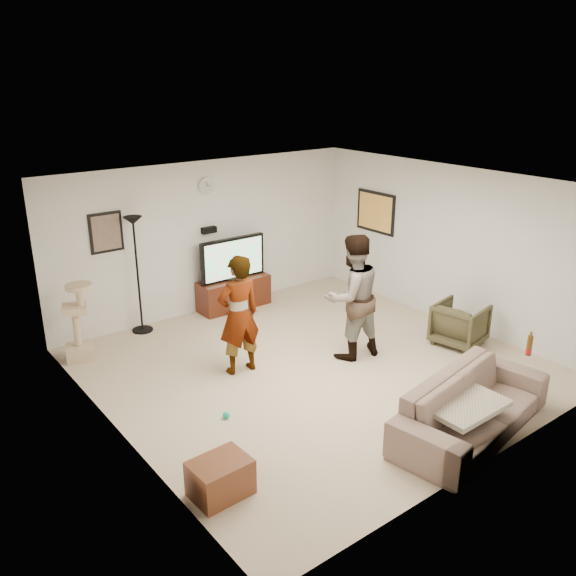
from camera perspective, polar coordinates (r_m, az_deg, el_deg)
floor at (r=8.33m, az=2.38°, el=-7.49°), size 5.50×5.50×0.02m
ceiling at (r=7.51m, az=2.66°, el=9.84°), size 5.50×5.50×0.02m
wall_back at (r=10.00m, az=-7.67°, el=4.83°), size 5.50×0.04×2.50m
wall_front at (r=6.15m, az=19.26°, el=-6.01°), size 5.50×0.04×2.50m
wall_left at (r=6.53m, az=-16.39°, el=-4.13°), size 0.04×5.50×2.50m
wall_right at (r=9.75m, az=15.04°, el=3.94°), size 0.04×5.50×2.50m
wall_clock at (r=9.79m, az=-7.81°, el=9.61°), size 0.26×0.04×0.26m
wall_speaker at (r=9.92m, az=-7.53°, el=5.49°), size 0.25×0.10×0.10m
picture_back at (r=9.20m, az=-16.92°, el=5.07°), size 0.42×0.03×0.52m
picture_right at (r=10.69m, az=8.33°, el=7.16°), size 0.03×0.78×0.62m
tv_stand at (r=10.26m, az=-5.17°, el=-0.49°), size 1.25×0.45×0.52m
console_box at (r=9.98m, az=-4.34°, el=-2.43°), size 0.40×0.30×0.07m
tv at (r=10.06m, az=-5.28°, el=2.81°), size 1.20×0.08×0.71m
tv_screen at (r=10.02m, az=-5.14°, el=2.75°), size 1.10×0.01×0.63m
floor_lamp at (r=9.35m, az=-14.10°, el=1.15°), size 0.32×0.32×1.82m
cat_tree at (r=8.80m, az=-19.52°, el=-3.08°), size 0.45×0.45×1.11m
person_left at (r=7.88m, az=-4.70°, el=-2.57°), size 0.62×0.43×1.63m
person_right at (r=8.31m, az=6.12°, el=-0.86°), size 0.95×0.78×1.78m
sofa at (r=7.08m, az=17.13°, el=-10.70°), size 2.33×1.23×0.65m
throw_blanket at (r=6.87m, az=16.20°, el=-10.48°), size 0.91×0.71×0.06m
beer_bottle at (r=7.66m, az=21.99°, el=-5.10°), size 0.06×0.06×0.25m
armchair at (r=9.20m, az=16.02°, el=-3.31°), size 0.81×0.79×0.63m
side_table at (r=6.01m, az=-6.46°, el=-17.51°), size 0.57×0.44×0.37m
toy_ball at (r=7.19m, az=-5.91°, el=-11.96°), size 0.08×0.08×0.08m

